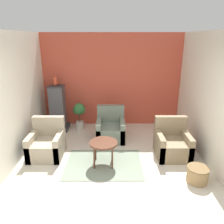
{
  "coord_description": "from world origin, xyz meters",
  "views": [
    {
      "loc": [
        0.01,
        -3.09,
        2.58
      ],
      "look_at": [
        0.0,
        1.66,
        0.95
      ],
      "focal_mm": 35.0,
      "sensor_mm": 36.0,
      "label": 1
    }
  ],
  "objects": [
    {
      "name": "wall_left",
      "position": [
        -2.06,
        1.66,
        1.36
      ],
      "size": [
        0.06,
        3.32,
        2.72
      ],
      "color": "silver",
      "rests_on": "ground_plane"
    },
    {
      "name": "coffee_table",
      "position": [
        -0.17,
        0.98,
        0.47
      ],
      "size": [
        0.59,
        0.59,
        0.53
      ],
      "color": "#512D1E",
      "rests_on": "ground_plane"
    },
    {
      "name": "ground_plane",
      "position": [
        0.0,
        0.0,
        0.0
      ],
      "size": [
        20.0,
        20.0,
        0.0
      ],
      "primitive_type": "plane",
      "color": "beige",
      "rests_on": "ground"
    },
    {
      "name": "armchair_left",
      "position": [
        -1.48,
        1.37,
        0.27
      ],
      "size": [
        0.73,
        0.78,
        0.85
      ],
      "color": "tan",
      "rests_on": "ground_plane"
    },
    {
      "name": "wall_right",
      "position": [
        2.06,
        1.66,
        1.36
      ],
      "size": [
        0.06,
        3.32,
        2.72
      ],
      "color": "silver",
      "rests_on": "ground_plane"
    },
    {
      "name": "armchair_right",
      "position": [
        1.38,
        1.38,
        0.27
      ],
      "size": [
        0.73,
        0.78,
        0.85
      ],
      "color": "#8E7A5B",
      "rests_on": "ground_plane"
    },
    {
      "name": "armchair_middle",
      "position": [
        -0.03,
        2.25,
        0.27
      ],
      "size": [
        0.73,
        0.78,
        0.85
      ],
      "color": "slate",
      "rests_on": "ground_plane"
    },
    {
      "name": "birdcage",
      "position": [
        -1.56,
        2.88,
        0.61
      ],
      "size": [
        0.56,
        0.56,
        1.31
      ],
      "color": "#353539",
      "rests_on": "ground_plane"
    },
    {
      "name": "parrot",
      "position": [
        -1.56,
        2.88,
        1.42
      ],
      "size": [
        0.12,
        0.22,
        0.26
      ],
      "color": "#D14C2D",
      "rests_on": "birdcage"
    },
    {
      "name": "area_rug",
      "position": [
        -0.17,
        0.98,
        0.01
      ],
      "size": [
        1.62,
        1.2,
        0.01
      ],
      "color": "gray",
      "rests_on": "ground_plane"
    },
    {
      "name": "potted_plant",
      "position": [
        -0.95,
        2.94,
        0.51
      ],
      "size": [
        0.37,
        0.34,
        0.78
      ],
      "color": "beige",
      "rests_on": "ground_plane"
    },
    {
      "name": "wall_back_accent",
      "position": [
        0.0,
        3.35,
        1.36
      ],
      "size": [
        4.18,
        0.06,
        2.72
      ],
      "color": "#C64C38",
      "rests_on": "ground_plane"
    },
    {
      "name": "wicker_basket",
      "position": [
        1.61,
        0.39,
        0.16
      ],
      "size": [
        0.4,
        0.4,
        0.3
      ],
      "color": "#A37F51",
      "rests_on": "ground_plane"
    }
  ]
}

